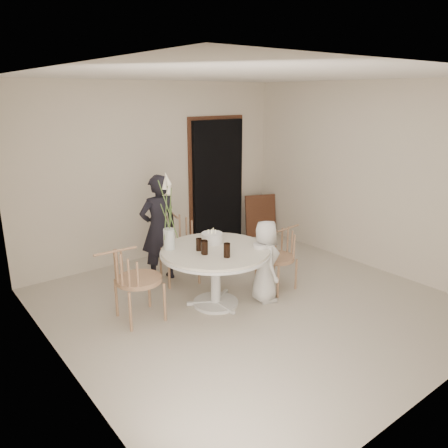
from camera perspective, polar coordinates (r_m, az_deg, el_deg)
ground at (r=5.54m, az=3.43°, el=-10.32°), size 4.50×4.50×0.00m
room_shell at (r=5.02m, az=3.75°, el=6.39°), size 4.50×4.50×4.50m
doorway at (r=7.51m, az=-0.85°, el=5.45°), size 1.00×0.10×2.10m
door_trim at (r=7.53m, az=-1.03°, el=5.94°), size 1.12×0.03×2.22m
table at (r=5.27m, az=-1.12°, el=-4.44°), size 1.33×1.33×0.73m
picture_frame at (r=7.99m, az=4.80°, el=1.10°), size 0.59×0.37×0.75m
chair_far at (r=6.11m, az=-6.30°, el=-1.72°), size 0.59×0.63×0.92m
chair_right at (r=5.84m, az=7.61°, el=-3.31°), size 0.52×0.49×0.82m
chair_left at (r=5.00m, az=-12.44°, el=-6.42°), size 0.57×0.53×0.90m
girl at (r=6.02m, az=-8.52°, el=-0.58°), size 0.56×0.38×1.49m
boy at (r=5.44m, az=5.41°, el=-4.86°), size 0.51×0.60×1.04m
birthday_cake at (r=5.43m, az=-1.58°, el=-1.81°), size 0.26×0.26×0.18m
cola_tumbler_a at (r=5.05m, az=-2.61°, el=-3.03°), size 0.09×0.09×0.16m
cola_tumbler_b at (r=4.94m, az=0.38°, el=-3.45°), size 0.10×0.10×0.16m
cola_tumbler_c at (r=5.16m, az=-3.29°, el=-2.69°), size 0.08×0.08×0.15m
cola_tumbler_d at (r=5.03m, az=-2.53°, el=-3.11°), size 0.09×0.09×0.16m
plate_stack at (r=5.29m, az=4.83°, el=-2.84°), size 0.21×0.21×0.05m
flower_vase at (r=5.16m, az=-7.27°, el=0.20°), size 0.13×0.13×0.94m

